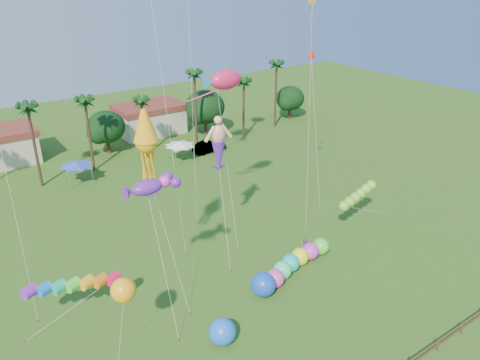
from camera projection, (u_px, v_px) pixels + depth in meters
ground at (317, 336)px, 34.78m from camera, size 160.00×160.00×0.00m
tree_line at (126, 124)px, 67.64m from camera, size 69.46×8.91×11.00m
buildings_row at (69, 136)px, 69.58m from camera, size 35.00×7.00×4.00m
tent_row at (78, 165)px, 57.57m from camera, size 31.00×4.00×0.60m
car_b at (209, 146)px, 69.00m from camera, size 5.09×1.95×1.65m
spectator_b at (305, 246)px, 44.37m from camera, size 1.03×0.99×1.68m
caterpillar_inflatable at (289, 266)px, 41.30m from camera, size 10.31×3.85×2.10m
blue_ball at (222, 332)px, 33.73m from camera, size 2.01×2.01×2.01m
rainbow_tube at (91, 287)px, 35.43m from camera, size 8.74×2.52×3.39m
green_worm at (344, 206)px, 46.76m from camera, size 10.32×2.48×3.82m
orange_ball_kite at (123, 290)px, 30.76m from camera, size 2.30×2.23×6.47m
merman_kite at (218, 148)px, 41.61m from camera, size 2.72×4.97×12.80m
fish_kite at (226, 80)px, 43.25m from camera, size 5.09×6.45×16.47m
squid_kite at (146, 142)px, 34.59m from camera, size 2.24×5.76×15.81m
lobster_kite at (147, 187)px, 32.48m from camera, size 4.47×5.28×11.81m
delta_kite_red at (311, 57)px, 47.24m from camera, size 1.38×3.56×17.56m
delta_kite_yellow at (312, 4)px, 42.38m from camera, size 2.53×3.24×22.91m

